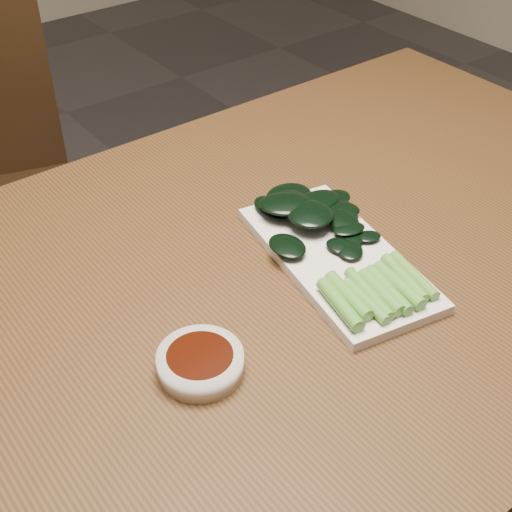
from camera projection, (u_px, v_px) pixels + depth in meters
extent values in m
cube|color=#432A13|center=(259.00, 287.00, 0.92)|extent=(1.40, 0.80, 0.04)
cylinder|color=#432A13|center=(386.00, 224.00, 1.67)|extent=(0.05, 0.05, 0.71)
cylinder|color=black|center=(96.00, 328.00, 1.61)|extent=(0.04, 0.04, 0.41)
cylinder|color=black|center=(71.00, 246.00, 1.85)|extent=(0.04, 0.04, 0.41)
cylinder|color=silver|center=(200.00, 363.00, 0.77)|extent=(0.09, 0.09, 0.03)
cylinder|color=#330E04|center=(200.00, 356.00, 0.76)|extent=(0.07, 0.07, 0.00)
cube|color=silver|center=(337.00, 258.00, 0.92)|extent=(0.19, 0.32, 0.01)
cylinder|color=#529634|center=(340.00, 304.00, 0.83)|extent=(0.04, 0.09, 0.02)
cylinder|color=#529634|center=(349.00, 296.00, 0.84)|extent=(0.03, 0.08, 0.02)
cylinder|color=#529634|center=(366.00, 301.00, 0.83)|extent=(0.02, 0.08, 0.01)
cylinder|color=#529634|center=(369.00, 294.00, 0.84)|extent=(0.03, 0.09, 0.02)
cylinder|color=#529634|center=(381.00, 292.00, 0.84)|extent=(0.03, 0.08, 0.02)
cylinder|color=#529634|center=(388.00, 290.00, 0.85)|extent=(0.03, 0.09, 0.02)
cylinder|color=#529634|center=(399.00, 285.00, 0.85)|extent=(0.03, 0.09, 0.02)
cylinder|color=#529634|center=(404.00, 278.00, 0.87)|extent=(0.03, 0.09, 0.01)
cylinder|color=#529634|center=(414.00, 275.00, 0.87)|extent=(0.03, 0.09, 0.01)
ellipsoid|color=black|center=(335.00, 198.00, 1.01)|extent=(0.05, 0.04, 0.01)
ellipsoid|color=black|center=(289.00, 196.00, 1.00)|extent=(0.08, 0.07, 0.01)
ellipsoid|color=black|center=(319.00, 206.00, 0.98)|extent=(0.07, 0.06, 0.01)
ellipsoid|color=black|center=(349.00, 229.00, 0.94)|extent=(0.05, 0.04, 0.01)
ellipsoid|color=black|center=(295.00, 206.00, 0.99)|extent=(0.07, 0.07, 0.01)
ellipsoid|color=black|center=(310.00, 214.00, 0.95)|extent=(0.08, 0.08, 0.01)
ellipsoid|color=black|center=(339.00, 209.00, 0.98)|extent=(0.07, 0.07, 0.01)
ellipsoid|color=black|center=(272.00, 208.00, 0.98)|extent=(0.04, 0.07, 0.01)
ellipsoid|color=black|center=(315.00, 202.00, 0.98)|extent=(0.08, 0.05, 0.01)
ellipsoid|color=black|center=(287.00, 246.00, 0.91)|extent=(0.05, 0.06, 0.01)
ellipsoid|color=black|center=(293.00, 204.00, 0.98)|extent=(0.07, 0.08, 0.02)
ellipsoid|color=black|center=(286.00, 204.00, 0.97)|extent=(0.09, 0.09, 0.01)
ellipsoid|color=black|center=(342.00, 220.00, 0.96)|extent=(0.06, 0.06, 0.01)
ellipsoid|color=black|center=(349.00, 250.00, 0.91)|extent=(0.05, 0.06, 0.01)
ellipsoid|color=black|center=(353.00, 240.00, 0.93)|extent=(0.04, 0.03, 0.01)
ellipsoid|color=black|center=(342.00, 246.00, 0.92)|extent=(0.05, 0.05, 0.01)
ellipsoid|color=black|center=(368.00, 236.00, 0.93)|extent=(0.04, 0.04, 0.01)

